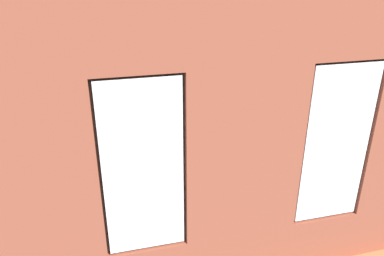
% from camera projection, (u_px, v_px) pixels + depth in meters
% --- Properties ---
extents(ground_plane, '(6.98, 6.15, 0.10)m').
position_uv_depth(ground_plane, '(186.00, 172.00, 7.12)').
color(ground_plane, '#99663D').
extents(brick_wall_with_windows, '(6.38, 0.30, 3.55)m').
position_uv_depth(brick_wall_with_windows, '(245.00, 149.00, 3.99)').
color(brick_wall_with_windows, brown).
rests_on(brick_wall_with_windows, ground_plane).
extents(couch_by_window, '(1.97, 0.87, 0.80)m').
position_uv_depth(couch_by_window, '(184.00, 228.00, 5.03)').
color(couch_by_window, black).
rests_on(couch_by_window, ground_plane).
extents(couch_left, '(0.96, 2.12, 0.80)m').
position_uv_depth(couch_left, '(325.00, 155.00, 6.94)').
color(couch_left, black).
rests_on(couch_left, ground_plane).
extents(coffee_table, '(1.41, 0.85, 0.44)m').
position_uv_depth(coffee_table, '(184.00, 145.00, 7.19)').
color(coffee_table, tan).
rests_on(coffee_table, ground_plane).
extents(cup_ceramic, '(0.09, 0.09, 0.11)m').
position_uv_depth(cup_ceramic, '(164.00, 145.00, 6.94)').
color(cup_ceramic, '#B23D38').
rests_on(cup_ceramic, coffee_table).
extents(candle_jar, '(0.08, 0.08, 0.13)m').
position_uv_depth(candle_jar, '(191.00, 142.00, 7.06)').
color(candle_jar, '#B7333D').
rests_on(candle_jar, coffee_table).
extents(table_plant_small, '(0.13, 0.13, 0.20)m').
position_uv_depth(table_plant_small, '(184.00, 138.00, 7.13)').
color(table_plant_small, '#9E5638').
rests_on(table_plant_small, coffee_table).
extents(remote_black, '(0.16, 0.14, 0.02)m').
position_uv_depth(remote_black, '(201.00, 137.00, 7.39)').
color(remote_black, black).
rests_on(remote_black, coffee_table).
extents(remote_silver, '(0.06, 0.17, 0.02)m').
position_uv_depth(remote_silver, '(174.00, 141.00, 7.22)').
color(remote_silver, '#B2B2B7').
rests_on(remote_silver, coffee_table).
extents(media_console, '(1.20, 0.42, 0.57)m').
position_uv_depth(media_console, '(24.00, 174.00, 6.40)').
color(media_console, black).
rests_on(media_console, ground_plane).
extents(tv_flatscreen, '(1.19, 0.20, 0.79)m').
position_uv_depth(tv_flatscreen, '(17.00, 138.00, 6.13)').
color(tv_flatscreen, black).
rests_on(tv_flatscreen, media_console).
extents(papasan_chair, '(1.00, 1.00, 0.66)m').
position_uv_depth(papasan_chair, '(135.00, 119.00, 8.29)').
color(papasan_chair, olive).
rests_on(papasan_chair, ground_plane).
extents(potted_plant_by_left_couch, '(0.27, 0.27, 0.52)m').
position_uv_depth(potted_plant_by_left_couch, '(270.00, 126.00, 8.17)').
color(potted_plant_by_left_couch, gray).
rests_on(potted_plant_by_left_couch, ground_plane).
extents(potted_plant_between_couches, '(0.98, 0.89, 1.19)m').
position_uv_depth(potted_plant_between_couches, '(281.00, 194.00, 5.30)').
color(potted_plant_between_couches, beige).
rests_on(potted_plant_between_couches, ground_plane).
extents(potted_plant_corner_near_left, '(0.62, 0.72, 1.37)m').
position_uv_depth(potted_plant_corner_near_left, '(269.00, 95.00, 9.30)').
color(potted_plant_corner_near_left, beige).
rests_on(potted_plant_corner_near_left, ground_plane).
extents(potted_plant_foreground_right, '(0.86, 0.72, 1.16)m').
position_uv_depth(potted_plant_foreground_right, '(49.00, 109.00, 8.01)').
color(potted_plant_foreground_right, '#9E5638').
rests_on(potted_plant_foreground_right, ground_plane).
extents(potted_plant_mid_room_small, '(0.25, 0.25, 0.53)m').
position_uv_depth(potted_plant_mid_room_small, '(219.00, 124.00, 8.24)').
color(potted_plant_mid_room_small, brown).
rests_on(potted_plant_mid_room_small, ground_plane).
extents(potted_plant_near_tv, '(1.08, 1.01, 1.58)m').
position_uv_depth(potted_plant_near_tv, '(46.00, 166.00, 5.36)').
color(potted_plant_near_tv, beige).
rests_on(potted_plant_near_tv, ground_plane).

